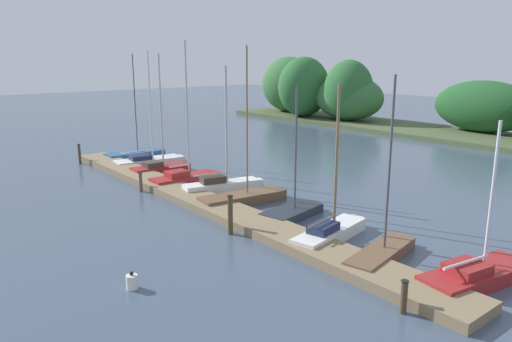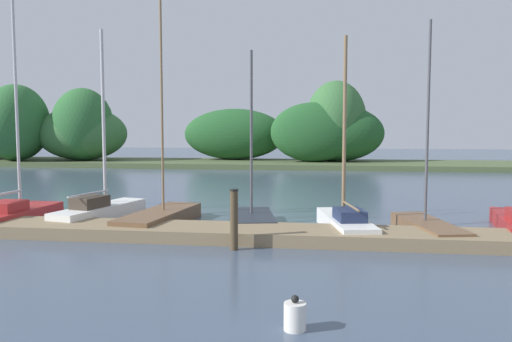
# 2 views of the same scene
# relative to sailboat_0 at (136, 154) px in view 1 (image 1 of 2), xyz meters

# --- Properties ---
(dock_pier) EXTENTS (27.05, 1.80, 0.35)m
(dock_pier) POSITION_rel_sailboat_0_xyz_m (11.93, -2.44, -0.09)
(dock_pier) COLOR #847051
(dock_pier) RESTS_ON ground
(far_shore) EXTENTS (58.08, 9.19, 7.08)m
(far_shore) POSITION_rel_sailboat_0_xyz_m (3.41, 25.34, 2.61)
(far_shore) COLOR #4C5B38
(far_shore) RESTS_ON ground
(sailboat_0) EXTENTS (1.37, 4.07, 6.95)m
(sailboat_0) POSITION_rel_sailboat_0_xyz_m (0.00, 0.00, 0.00)
(sailboat_0) COLOR #285684
(sailboat_0) RESTS_ON ground
(sailboat_1) EXTENTS (1.85, 4.58, 7.13)m
(sailboat_1) POSITION_rel_sailboat_0_xyz_m (2.54, -0.28, 0.06)
(sailboat_1) COLOR white
(sailboat_1) RESTS_ON ground
(sailboat_2) EXTENTS (1.28, 3.63, 6.96)m
(sailboat_2) POSITION_rel_sailboat_0_xyz_m (5.05, -0.82, 0.10)
(sailboat_2) COLOR maroon
(sailboat_2) RESTS_ON ground
(sailboat_3) EXTENTS (1.37, 4.01, 7.61)m
(sailboat_3) POSITION_rel_sailboat_0_xyz_m (8.23, -0.98, 0.11)
(sailboat_3) COLOR maroon
(sailboat_3) RESTS_ON ground
(sailboat_4) EXTENTS (1.82, 4.28, 6.34)m
(sailboat_4) POSITION_rel_sailboat_0_xyz_m (10.90, -0.38, 0.15)
(sailboat_4) COLOR white
(sailboat_4) RESTS_ON ground
(sailboat_5) EXTENTS (1.75, 4.48, 7.26)m
(sailboat_5) POSITION_rel_sailboat_0_xyz_m (13.07, -0.67, 0.03)
(sailboat_5) COLOR brown
(sailboat_5) RESTS_ON ground
(sailboat_6) EXTENTS (1.89, 3.38, 5.58)m
(sailboat_6) POSITION_rel_sailboat_0_xyz_m (15.92, -0.23, -0.01)
(sailboat_6) COLOR #232833
(sailboat_6) RESTS_ON ground
(sailboat_7) EXTENTS (1.76, 4.21, 5.83)m
(sailboat_7) POSITION_rel_sailboat_0_xyz_m (18.85, -1.04, 0.10)
(sailboat_7) COLOR white
(sailboat_7) RESTS_ON ground
(sailboat_8) EXTENTS (1.74, 3.92, 6.20)m
(sailboat_8) POSITION_rel_sailboat_0_xyz_m (21.21, -1.05, 0.01)
(sailboat_8) COLOR brown
(sailboat_8) RESTS_ON ground
(sailboat_9) EXTENTS (1.92, 4.38, 4.97)m
(sailboat_9) POSITION_rel_sailboat_0_xyz_m (24.15, -0.22, 0.04)
(sailboat_9) COLOR maroon
(sailboat_9) RESTS_ON ground
(mooring_piling_0) EXTENTS (0.20, 0.20, 1.32)m
(mooring_piling_0) POSITION_rel_sailboat_0_xyz_m (-0.44, -3.72, 0.40)
(mooring_piling_0) COLOR #4C3D28
(mooring_piling_0) RESTS_ON ground
(mooring_piling_1) EXTENTS (0.20, 0.20, 1.00)m
(mooring_piling_1) POSITION_rel_sailboat_0_xyz_m (8.11, -3.61, 0.24)
(mooring_piling_1) COLOR brown
(mooring_piling_1) RESTS_ON ground
(mooring_piling_2) EXTENTS (0.23, 0.23, 1.57)m
(mooring_piling_2) POSITION_rel_sailboat_0_xyz_m (15.98, -3.66, 0.53)
(mooring_piling_2) COLOR #4C3D28
(mooring_piling_2) RESTS_ON ground
(mooring_piling_3) EXTENTS (0.21, 0.21, 0.95)m
(mooring_piling_3) POSITION_rel_sailboat_0_xyz_m (23.77, -3.58, 0.22)
(mooring_piling_3) COLOR #4C3D28
(mooring_piling_3) RESTS_ON ground
(channel_buoy_0) EXTENTS (0.35, 0.35, 0.55)m
(channel_buoy_0) POSITION_rel_sailboat_0_xyz_m (17.84, -8.64, -0.04)
(channel_buoy_0) COLOR white
(channel_buoy_0) RESTS_ON ground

